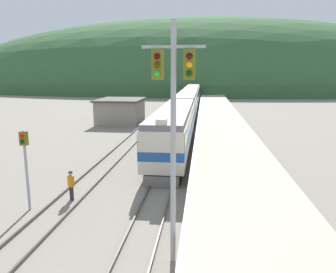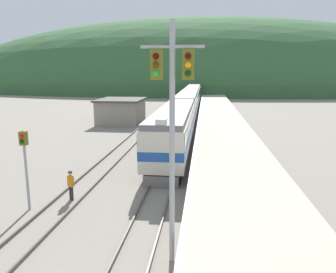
{
  "view_description": "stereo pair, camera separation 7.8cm",
  "coord_description": "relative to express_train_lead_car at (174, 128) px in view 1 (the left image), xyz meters",
  "views": [
    {
      "loc": [
        2.57,
        -6.84,
        7.22
      ],
      "look_at": [
        -0.08,
        17.28,
        2.36
      ],
      "focal_mm": 35.0,
      "sensor_mm": 36.0,
      "label": 1
    },
    {
      "loc": [
        2.65,
        -6.83,
        7.22
      ],
      "look_at": [
        -0.08,
        17.28,
        2.36
      ],
      "focal_mm": 35.0,
      "sensor_mm": 36.0,
      "label": 2
    }
  ],
  "objects": [
    {
      "name": "signal_post_siding",
      "position": [
        -6.5,
        -13.36,
        0.86
      ],
      "size": [
        0.36,
        0.42,
        4.27
      ],
      "color": "#9E9EA3",
      "rests_on": "ground"
    },
    {
      "name": "station_shed",
      "position": [
        -9.1,
        16.36,
        -0.48
      ],
      "size": [
        6.15,
        7.5,
        3.39
      ],
      "color": "gray",
      "rests_on": "ground"
    },
    {
      "name": "carriage_second",
      "position": [
        0.0,
        21.34,
        -0.01
      ],
      "size": [
        2.94,
        21.13,
        4.0
      ],
      "color": "black",
      "rests_on": "ground"
    },
    {
      "name": "track_worker",
      "position": [
        -4.8,
        -11.82,
        -1.22
      ],
      "size": [
        0.42,
        0.39,
        1.7
      ],
      "color": "#2D2D33",
      "rests_on": "ground"
    },
    {
      "name": "signal_mast_main",
      "position": [
        1.5,
        -17.24,
        3.68
      ],
      "size": [
        2.2,
        0.42,
        8.94
      ],
      "color": "#9E9EA3",
      "rests_on": "ground"
    },
    {
      "name": "platform",
      "position": [
        4.78,
        28.12,
        -1.64
      ],
      "size": [
        5.97,
        140.0,
        1.11
      ],
      "color": "#B2A893",
      "rests_on": "ground"
    },
    {
      "name": "carriage_third",
      "position": [
        0.0,
        43.35,
        -0.01
      ],
      "size": [
        2.94,
        21.13,
        4.0
      ],
      "color": "black",
      "rests_on": "ground"
    },
    {
      "name": "carriage_fifth",
      "position": [
        0.0,
        87.37,
        -0.01
      ],
      "size": [
        2.94,
        21.13,
        4.0
      ],
      "color": "black",
      "rests_on": "ground"
    },
    {
      "name": "carriage_fourth",
      "position": [
        0.0,
        65.36,
        -0.01
      ],
      "size": [
        2.94,
        21.13,
        4.0
      ],
      "color": "black",
      "rests_on": "ground"
    },
    {
      "name": "distant_hills",
      "position": [
        0.0,
        105.27,
        -2.19
      ],
      "size": [
        209.49,
        94.27,
        54.36
      ],
      "color": "#335B33",
      "rests_on": "ground"
    },
    {
      "name": "track_siding",
      "position": [
        -4.96,
        48.12,
        -2.11
      ],
      "size": [
        1.52,
        180.0,
        0.16
      ],
      "color": "#4C443D",
      "rests_on": "ground"
    },
    {
      "name": "track_main",
      "position": [
        0.0,
        48.12,
        -2.11
      ],
      "size": [
        1.52,
        180.0,
        0.16
      ],
      "color": "#4C443D",
      "rests_on": "ground"
    },
    {
      "name": "express_train_lead_car",
      "position": [
        0.0,
        0.0,
        0.0
      ],
      "size": [
        2.95,
        19.32,
        4.36
      ],
      "color": "black",
      "rests_on": "ground"
    }
  ]
}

